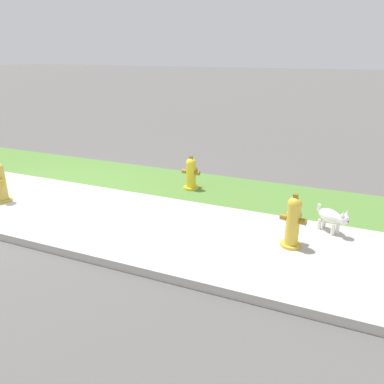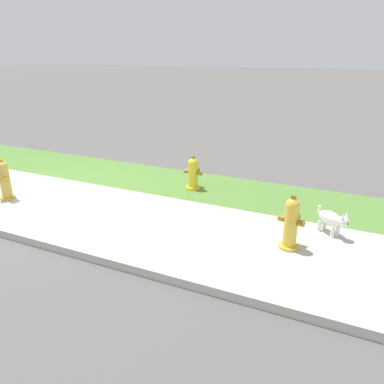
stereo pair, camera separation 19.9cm
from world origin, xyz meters
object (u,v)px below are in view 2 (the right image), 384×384
at_px(fire_hydrant_at_driveway, 4,180).
at_px(small_white_dog, 332,219).
at_px(fire_hydrant_by_grass_verge, 193,173).
at_px(fire_hydrant_across_street, 291,223).

height_order(fire_hydrant_at_driveway, small_white_dog, fire_hydrant_at_driveway).
distance_m(fire_hydrant_at_driveway, small_white_dog, 5.78).
distance_m(fire_hydrant_by_grass_verge, fire_hydrant_across_street, 2.79).
height_order(fire_hydrant_by_grass_verge, small_white_dog, fire_hydrant_by_grass_verge).
relative_size(fire_hydrant_at_driveway, fire_hydrant_across_street, 0.98).
relative_size(fire_hydrant_at_driveway, small_white_dog, 1.58).
relative_size(fire_hydrant_across_street, small_white_dog, 1.61).
bearing_deg(small_white_dog, fire_hydrant_across_street, -90.86).
bearing_deg(fire_hydrant_across_street, fire_hydrant_by_grass_verge, 155.34).
relative_size(fire_hydrant_at_driveway, fire_hydrant_by_grass_verge, 1.14).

